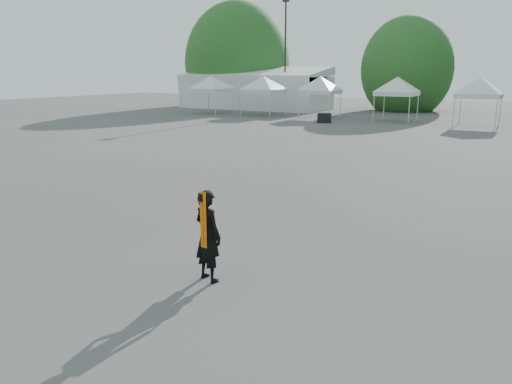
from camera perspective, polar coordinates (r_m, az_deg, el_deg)
The scene contains 12 objects.
ground at distance 11.34m, azimuth 4.96°, elevation -5.47°, with size 120.00×120.00×0.00m, color #474442.
marquee at distance 52.03m, azimuth -0.17°, elevation 11.69°, with size 15.00×6.25×4.23m.
light_pole_west at distance 49.23m, azimuth 3.37°, elevation 15.99°, with size 0.60×0.25×10.30m.
tree_far_w at distance 56.67m, azimuth -2.16°, elevation 14.43°, with size 4.80×4.80×7.30m.
tree_mid_w at distance 51.26m, azimuth 16.83°, elevation 13.29°, with size 4.16×4.16×6.33m.
tent_a at distance 45.81m, azimuth -5.14°, elevation 12.74°, with size 4.24×4.24×3.88m.
tent_b at distance 43.78m, azimuth 0.88°, elevation 12.76°, with size 4.31×4.31×3.88m.
tent_c at distance 41.80m, azimuth 7.38°, elevation 12.61°, with size 3.95×3.95×3.88m.
tent_d at distance 39.70m, azimuth 15.89°, elevation 12.17°, with size 4.00×4.00×3.88m.
tent_e at distance 37.99m, azimuth 24.26°, elevation 11.46°, with size 4.01×4.01×3.88m.
man at distance 8.98m, azimuth -5.53°, elevation -4.97°, with size 0.70×0.56×1.69m.
crate_west at distance 37.64m, azimuth 7.82°, elevation 8.38°, with size 0.91×0.71×0.71m, color black.
Camera 1 is at (4.60, -9.69, 3.70)m, focal length 35.00 mm.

